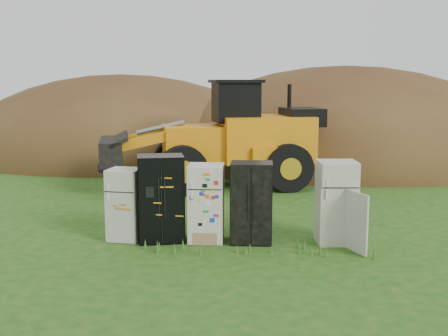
# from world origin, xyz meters

# --- Properties ---
(ground) EXTENTS (120.00, 120.00, 0.00)m
(ground) POSITION_xyz_m (0.00, 0.00, 0.00)
(ground) COLOR #1B4E14
(ground) RESTS_ON ground
(fridge_leftmost) EXTENTS (0.82, 0.80, 1.65)m
(fridge_leftmost) POSITION_xyz_m (-2.37, -0.01, 0.83)
(fridge_leftmost) COLOR beige
(fridge_leftmost) RESTS_ON ground
(fridge_black_side) EXTENTS (1.18, 1.01, 1.97)m
(fridge_black_side) POSITION_xyz_m (-1.55, -0.03, 0.98)
(fridge_black_side) COLOR black
(fridge_black_side) RESTS_ON ground
(fridge_sticker) EXTENTS (0.79, 0.73, 1.77)m
(fridge_sticker) POSITION_xyz_m (-0.52, -0.03, 0.89)
(fridge_sticker) COLOR silver
(fridge_sticker) RESTS_ON ground
(fridge_dark_mid) EXTENTS (0.94, 0.77, 1.83)m
(fridge_dark_mid) POSITION_xyz_m (0.50, -0.04, 0.91)
(fridge_dark_mid) COLOR black
(fridge_dark_mid) RESTS_ON ground
(fridge_open_door) EXTENTS (0.90, 0.84, 1.87)m
(fridge_open_door) POSITION_xyz_m (2.41, 0.01, 0.93)
(fridge_open_door) COLOR beige
(fridge_open_door) RESTS_ON ground
(wheel_loader) EXTENTS (8.08, 4.74, 3.67)m
(wheel_loader) POSITION_xyz_m (-1.00, 6.55, 1.83)
(wheel_loader) COLOR orange
(wheel_loader) RESTS_ON ground
(dirt_mound_right) EXTENTS (16.36, 12.00, 8.59)m
(dirt_mound_right) POSITION_xyz_m (4.51, 12.78, 0.00)
(dirt_mound_right) COLOR #442616
(dirt_mound_right) RESTS_ON ground
(dirt_mound_left) EXTENTS (15.53, 11.64, 7.89)m
(dirt_mound_left) POSITION_xyz_m (-5.80, 13.99, 0.00)
(dirt_mound_left) COLOR #442616
(dirt_mound_left) RESTS_ON ground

